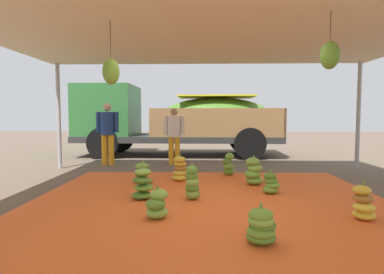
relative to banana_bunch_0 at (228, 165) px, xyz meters
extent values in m
plane|color=brown|center=(-0.49, 0.57, -0.25)|extent=(40.00, 40.00, 0.00)
cube|color=#E05B23|center=(-0.49, -2.43, -0.25)|extent=(5.73, 5.57, 0.01)
cylinder|color=#9EA0A5|center=(-4.29, 0.87, 1.10)|extent=(0.10, 0.10, 2.70)
cylinder|color=#9EA0A5|center=(3.31, 0.87, 1.10)|extent=(0.10, 0.10, 2.70)
cube|color=beige|center=(-0.49, -2.43, 2.48)|extent=(8.00, 7.00, 0.06)
cylinder|color=#4C422D|center=(-1.90, -2.67, 2.19)|extent=(0.01, 0.01, 0.51)
ellipsoid|color=#60932D|center=(-1.90, -2.67, 1.74)|extent=(0.24, 0.24, 0.36)
cylinder|color=#4C422D|center=(1.02, -2.98, 2.27)|extent=(0.01, 0.01, 0.36)
ellipsoid|color=#518428|center=(1.02, -2.98, 1.89)|extent=(0.24, 0.24, 0.36)
ellipsoid|color=#518428|center=(0.01, 0.02, -0.15)|extent=(0.33, 0.33, 0.17)
ellipsoid|color=#60932D|center=(0.00, -0.02, -0.04)|extent=(0.29, 0.29, 0.17)
ellipsoid|color=#477523|center=(-0.03, 0.00, 0.08)|extent=(0.25, 0.25, 0.17)
ellipsoid|color=#60932D|center=(0.02, -0.01, 0.19)|extent=(0.27, 0.27, 0.17)
cylinder|color=olive|center=(0.00, 0.00, 0.25)|extent=(0.04, 0.04, 0.12)
ellipsoid|color=#477523|center=(-1.60, -2.09, -0.18)|extent=(0.45, 0.45, 0.12)
ellipsoid|color=#60932D|center=(-1.56, -2.07, -0.05)|extent=(0.35, 0.35, 0.12)
ellipsoid|color=#477523|center=(-1.60, -2.10, 0.07)|extent=(0.36, 0.36, 0.12)
ellipsoid|color=#75A83D|center=(-1.58, -2.07, 0.20)|extent=(0.35, 0.35, 0.12)
cylinder|color=olive|center=(-1.59, -2.08, 0.26)|extent=(0.04, 0.04, 0.12)
ellipsoid|color=gold|center=(1.51, -3.02, -0.18)|extent=(0.33, 0.33, 0.12)
ellipsoid|color=gold|center=(1.49, -3.05, -0.07)|extent=(0.36, 0.36, 0.12)
ellipsoid|color=#996628|center=(1.49, -3.01, 0.04)|extent=(0.33, 0.33, 0.12)
ellipsoid|color=gold|center=(1.46, -3.02, 0.15)|extent=(0.28, 0.28, 0.12)
cylinder|color=olive|center=(1.49, -3.03, 0.21)|extent=(0.04, 0.04, 0.12)
ellipsoid|color=#6B9E38|center=(-1.75, -0.98, -0.18)|extent=(0.45, 0.45, 0.13)
ellipsoid|color=#518428|center=(-1.80, -0.96, -0.03)|extent=(0.41, 0.41, 0.13)
ellipsoid|color=#6B9E38|center=(-1.80, -0.97, 0.12)|extent=(0.38, 0.38, 0.13)
cylinder|color=olive|center=(-1.78, -0.97, 0.18)|extent=(0.04, 0.04, 0.12)
ellipsoid|color=#75A83D|center=(-1.22, -3.04, -0.16)|extent=(0.32, 0.32, 0.16)
ellipsoid|color=#518428|center=(-1.23, -3.07, -0.05)|extent=(0.37, 0.37, 0.16)
ellipsoid|color=#75A83D|center=(-1.19, -3.01, 0.07)|extent=(0.33, 0.33, 0.16)
cylinder|color=olive|center=(-1.21, -3.04, 0.13)|extent=(0.04, 0.04, 0.12)
ellipsoid|color=#6B9E38|center=(0.43, -0.98, -0.15)|extent=(0.46, 0.46, 0.18)
ellipsoid|color=#60932D|center=(0.38, -1.00, -0.03)|extent=(0.41, 0.41, 0.18)
ellipsoid|color=#75A83D|center=(0.43, -0.97, 0.09)|extent=(0.40, 0.40, 0.18)
ellipsoid|color=#6B9E38|center=(0.39, -0.97, 0.21)|extent=(0.33, 0.33, 0.18)
cylinder|color=olive|center=(0.41, -0.99, 0.27)|extent=(0.04, 0.04, 0.12)
ellipsoid|color=gold|center=(-1.08, -0.62, -0.17)|extent=(0.44, 0.44, 0.14)
ellipsoid|color=gold|center=(-1.07, -0.61, -0.08)|extent=(0.34, 0.34, 0.14)
ellipsoid|color=#996628|center=(-1.06, -0.58, 0.02)|extent=(0.40, 0.40, 0.14)
ellipsoid|color=gold|center=(-1.07, -0.59, 0.11)|extent=(0.38, 0.38, 0.14)
ellipsoid|color=gold|center=(-1.08, -0.64, 0.21)|extent=(0.31, 0.31, 0.14)
cylinder|color=olive|center=(-1.07, -0.61, 0.27)|extent=(0.04, 0.04, 0.12)
ellipsoid|color=#518428|center=(0.01, -3.82, -0.17)|extent=(0.34, 0.34, 0.14)
ellipsoid|color=#60932D|center=(0.00, -3.85, -0.11)|extent=(0.41, 0.41, 0.14)
ellipsoid|color=#477523|center=(0.02, -3.81, -0.05)|extent=(0.40, 0.40, 0.14)
ellipsoid|color=#75A83D|center=(0.00, -3.86, 0.01)|extent=(0.28, 0.28, 0.14)
ellipsoid|color=#60932D|center=(0.00, -3.85, 0.08)|extent=(0.28, 0.28, 0.14)
cylinder|color=olive|center=(0.00, -3.83, 0.14)|extent=(0.04, 0.04, 0.12)
ellipsoid|color=#60932D|center=(0.59, -1.66, -0.17)|extent=(0.37, 0.37, 0.13)
ellipsoid|color=#60932D|center=(0.63, -1.66, -0.10)|extent=(0.33, 0.33, 0.13)
ellipsoid|color=#518428|center=(0.60, -1.64, -0.02)|extent=(0.31, 0.31, 0.13)
ellipsoid|color=#477523|center=(0.58, -1.63, 0.05)|extent=(0.31, 0.31, 0.13)
cylinder|color=olive|center=(0.60, -1.63, 0.11)|extent=(0.04, 0.04, 0.12)
ellipsoid|color=#6B9E38|center=(-0.76, -2.10, -0.15)|extent=(0.28, 0.28, 0.18)
ellipsoid|color=#477523|center=(-0.77, -2.10, -0.06)|extent=(0.32, 0.32, 0.18)
ellipsoid|color=#75A83D|center=(-0.77, -2.10, 0.04)|extent=(0.30, 0.30, 0.18)
ellipsoid|color=#518428|center=(-0.78, -2.09, 0.13)|extent=(0.28, 0.28, 0.18)
ellipsoid|color=#518428|center=(-0.78, -2.10, 0.23)|extent=(0.26, 0.26, 0.18)
cylinder|color=olive|center=(-0.78, -2.11, 0.29)|extent=(0.04, 0.04, 0.12)
cube|color=#2D2D2D|center=(-1.40, 3.70, 0.35)|extent=(6.85, 2.32, 0.20)
cube|color=#2D6B33|center=(-3.86, 3.73, 1.30)|extent=(1.94, 2.07, 1.70)
cube|color=#232D38|center=(-4.82, 3.75, 1.64)|extent=(0.05, 1.77, 0.75)
cube|color=olive|center=(-0.13, 2.61, 0.90)|extent=(4.22, 0.14, 0.90)
cube|color=olive|center=(-0.09, 4.74, 0.90)|extent=(4.22, 0.14, 0.90)
cube|color=olive|center=(1.96, 3.64, 0.90)|extent=(0.11, 2.22, 0.90)
ellipsoid|color=#477523|center=(-0.11, 3.68, 1.10)|extent=(3.75, 1.92, 1.29)
cube|color=yellow|center=(-0.11, 3.68, 1.76)|extent=(2.56, 1.72, 0.04)
cylinder|color=black|center=(-3.74, 2.72, 0.25)|extent=(1.00, 0.30, 1.00)
cylinder|color=black|center=(-3.70, 4.74, 0.25)|extent=(1.00, 0.30, 1.00)
cylinder|color=black|center=(0.90, 2.65, 0.25)|extent=(1.00, 0.30, 1.00)
cylinder|color=black|center=(0.93, 4.67, 0.25)|extent=(1.00, 0.30, 1.00)
cylinder|color=orange|center=(-1.47, 1.65, 0.14)|extent=(0.14, 0.14, 0.77)
cylinder|color=orange|center=(-1.29, 1.65, 0.14)|extent=(0.14, 0.14, 0.77)
cylinder|color=silver|center=(-1.38, 1.65, 0.81)|extent=(0.35, 0.35, 0.58)
cylinder|color=silver|center=(-1.61, 1.65, 0.84)|extent=(0.11, 0.11, 0.52)
cylinder|color=silver|center=(-1.15, 1.65, 0.84)|extent=(0.11, 0.11, 0.52)
sphere|color=#936B4C|center=(-1.38, 1.65, 1.23)|extent=(0.21, 0.21, 0.21)
cylinder|color=orange|center=(-3.32, 1.52, 0.17)|extent=(0.16, 0.16, 0.84)
cylinder|color=orange|center=(-3.13, 1.52, 0.17)|extent=(0.16, 0.16, 0.84)
cylinder|color=navy|center=(-3.22, 1.52, 0.90)|extent=(0.39, 0.39, 0.63)
cylinder|color=navy|center=(-3.48, 1.52, 0.94)|extent=(0.12, 0.12, 0.56)
cylinder|color=navy|center=(-2.97, 1.52, 0.94)|extent=(0.12, 0.12, 0.56)
sphere|color=tan|center=(-3.22, 1.52, 1.36)|extent=(0.23, 0.23, 0.23)
camera|label=1|loc=(-0.64, -7.11, 1.11)|focal=29.34mm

